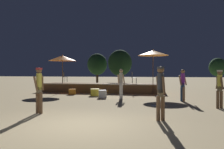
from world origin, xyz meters
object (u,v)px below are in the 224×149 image
object	(u,v)px
patio_umbrella_0	(63,58)
background_tree_0	(97,64)
patio_umbrella_1	(153,53)
cube_seat_1	(72,92)
background_tree_1	(120,63)
person_4	(183,84)
background_tree_2	(218,67)
bistro_chair_1	(133,76)
bistro_chair_0	(64,76)
person_3	(161,90)
cube_seat_2	(95,92)
frisbee_disc	(154,106)
person_0	(39,87)
cube_seat_0	(103,94)
person_2	(121,82)
person_1	(220,87)

from	to	relation	value
patio_umbrella_0	background_tree_0	bearing A→B (deg)	88.59
patio_umbrella_0	patio_umbrella_1	size ratio (longest dim) A/B	0.92
cube_seat_1	background_tree_1	distance (m)	9.46
person_4	background_tree_2	size ratio (longest dim) A/B	0.56
person_4	bistro_chair_1	size ratio (longest dim) A/B	1.96
bistro_chair_0	background_tree_0	bearing A→B (deg)	-52.93
patio_umbrella_0	person_3	world-z (taller)	patio_umbrella_0
patio_umbrella_1	cube_seat_2	distance (m)	4.96
frisbee_disc	background_tree_1	size ratio (longest dim) A/B	0.07
background_tree_2	patio_umbrella_1	bearing A→B (deg)	-124.80
person_0	background_tree_2	distance (m)	21.34
patio_umbrella_0	bistro_chair_1	distance (m)	5.65
bistro_chair_1	person_4	bearing A→B (deg)	-143.63
cube_seat_0	background_tree_1	size ratio (longest dim) A/B	0.15
patio_umbrella_0	person_3	bearing A→B (deg)	-49.84
background_tree_1	background_tree_2	distance (m)	10.83
bistro_chair_0	background_tree_2	distance (m)	16.67
person_4	bistro_chair_0	size ratio (longest dim) A/B	1.96
patio_umbrella_1	person_4	bearing A→B (deg)	-64.26
person_0	person_4	world-z (taller)	person_0
cube_seat_2	person_3	world-z (taller)	person_3
patio_umbrella_1	background_tree_2	xyz separation A→B (m)	(7.00, 10.08, -0.85)
patio_umbrella_1	person_3	world-z (taller)	patio_umbrella_1
cube_seat_2	background_tree_1	distance (m)	9.67
cube_seat_0	person_2	bearing A→B (deg)	-14.51
person_1	person_3	xyz separation A→B (m)	(-2.64, -2.96, 0.08)
cube_seat_0	frisbee_disc	xyz separation A→B (m)	(3.16, -2.69, -0.22)
bistro_chair_0	background_tree_1	world-z (taller)	background_tree_1
bistro_chair_1	frisbee_disc	bearing A→B (deg)	-165.55
bistro_chair_1	background_tree_2	world-z (taller)	background_tree_2
cube_seat_1	bistro_chair_1	distance (m)	4.71
person_0	bistro_chair_1	xyz separation A→B (m)	(2.84, 8.87, 0.24)
background_tree_2	cube_seat_0	bearing A→B (deg)	-128.66
person_3	background_tree_2	size ratio (longest dim) A/B	0.57
patio_umbrella_1	background_tree_1	bearing A→B (deg)	114.48
patio_umbrella_0	background_tree_1	size ratio (longest dim) A/B	0.74
person_3	cube_seat_0	bearing A→B (deg)	-90.90
person_2	background_tree_2	bearing A→B (deg)	-19.48
person_2	background_tree_1	world-z (taller)	background_tree_1
background_tree_2	bistro_chair_1	bearing A→B (deg)	-132.81
cube_seat_2	person_2	bearing A→B (deg)	-34.67
patio_umbrella_0	background_tree_1	xyz separation A→B (m)	(3.33, 7.74, -0.10)
cube_seat_1	cube_seat_2	bearing A→B (deg)	-14.15
bistro_chair_1	background_tree_0	world-z (taller)	background_tree_0
patio_umbrella_1	patio_umbrella_0	bearing A→B (deg)	178.65
cube_seat_2	person_2	size ratio (longest dim) A/B	0.40
patio_umbrella_0	background_tree_0	size ratio (longest dim) A/B	0.77
person_2	background_tree_0	world-z (taller)	background_tree_0
bistro_chair_0	frisbee_disc	size ratio (longest dim) A/B	3.32
person_4	frisbee_disc	xyz separation A→B (m)	(-1.54, -1.89, -0.95)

